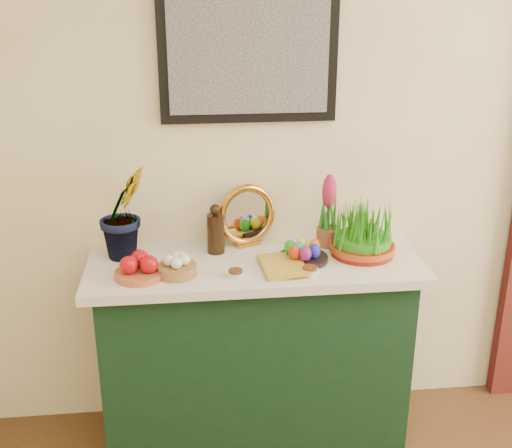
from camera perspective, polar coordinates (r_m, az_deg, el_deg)
The scene contains 13 objects.
sideboard at distance 2.92m, azimuth -0.11°, elevation -11.56°, with size 1.30×0.45×0.85m, color black.
tablecloth at distance 2.71m, azimuth -0.12°, elevation -3.58°, with size 1.40×0.55×0.04m, color silver.
hyacinth_green at distance 2.71m, azimuth -11.75°, elevation 2.29°, with size 0.26×0.22×0.52m, color #216718.
apple_bowl at distance 2.57m, azimuth -10.31°, elevation -3.81°, with size 0.24×0.24×0.10m.
garlic_basket at distance 2.57m, azimuth -7.06°, elevation -3.78°, with size 0.16×0.16×0.09m.
vinegar_cruet at distance 2.75m, azimuth -3.61°, elevation -0.65°, with size 0.08×0.08×0.22m.
mirror at distance 2.82m, azimuth -0.82°, elevation 0.74°, with size 0.28×0.16×0.28m.
book at distance 2.60m, azimuth 0.51°, elevation -3.82°, with size 0.16×0.23×0.03m, color gold.
spice_dish_left at distance 2.55m, azimuth -1.83°, elevation -4.41°, with size 0.07×0.07×0.03m.
spice_dish_right at distance 2.59m, azimuth 4.82°, elevation -4.12°, with size 0.07×0.07×0.03m.
egg_plate at distance 2.69m, azimuth 4.18°, elevation -2.60°, with size 0.26×0.26×0.09m.
hyacinth_pink at distance 2.82m, azimuth 6.46°, elevation 0.90°, with size 0.10×0.10×0.33m.
wheatgrass_sabzeh at distance 2.76m, azimuth 9.50°, elevation -0.77°, with size 0.28×0.28×0.23m.
Camera 1 is at (-0.71, -0.45, 1.98)m, focal length 45.00 mm.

